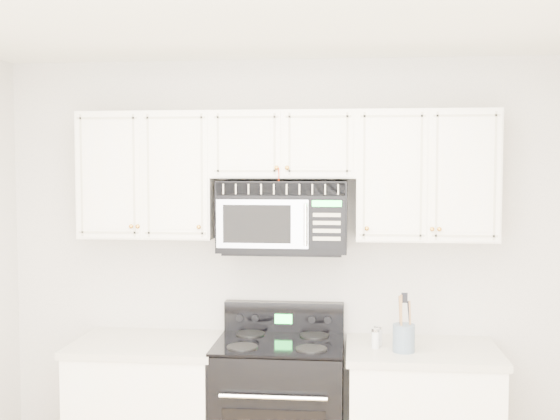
# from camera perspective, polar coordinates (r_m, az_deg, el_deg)

# --- Properties ---
(room) EXTENTS (3.51, 3.51, 2.61)m
(room) POSITION_cam_1_polar(r_m,az_deg,el_deg) (2.66, -2.91, -10.57)
(room) COLOR #99754B
(room) RESTS_ON ground
(range) EXTENTS (0.74, 0.67, 1.11)m
(range) POSITION_cam_1_polar(r_m,az_deg,el_deg) (4.27, -0.03, -16.50)
(range) COLOR black
(range) RESTS_ON ground
(upper_cabinets) EXTENTS (2.44, 0.37, 0.75)m
(upper_cabinets) POSITION_cam_1_polar(r_m,az_deg,el_deg) (4.15, 0.40, 3.36)
(upper_cabinets) COLOR white
(upper_cabinets) RESTS_ON ground
(microwave) EXTENTS (0.75, 0.43, 0.41)m
(microwave) POSITION_cam_1_polar(r_m,az_deg,el_deg) (4.13, 0.27, -0.47)
(microwave) COLOR black
(microwave) RESTS_ON ground
(utensil_crock) EXTENTS (0.12, 0.12, 0.33)m
(utensil_crock) POSITION_cam_1_polar(r_m,az_deg,el_deg) (4.01, 10.03, -10.11)
(utensil_crock) COLOR slate
(utensil_crock) RESTS_ON base_cabinet_right
(shaker_salt) EXTENTS (0.05, 0.05, 0.11)m
(shaker_salt) POSITION_cam_1_polar(r_m,az_deg,el_deg) (4.07, 7.77, -10.28)
(shaker_salt) COLOR silver
(shaker_salt) RESTS_ON base_cabinet_right
(shaker_pepper) EXTENTS (0.05, 0.05, 0.11)m
(shaker_pepper) POSITION_cam_1_polar(r_m,az_deg,el_deg) (4.13, 7.99, -10.06)
(shaker_pepper) COLOR silver
(shaker_pepper) RESTS_ON base_cabinet_right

